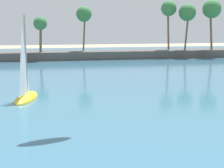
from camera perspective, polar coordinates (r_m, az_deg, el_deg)
The scene contains 3 objects.
sea at distance 68.57m, azimuth -10.52°, elevation 2.72°, with size 220.00×104.03×0.06m, color #386B84.
palm_headland at distance 80.29m, azimuth -9.93°, elevation 5.97°, with size 118.99×6.36×13.43m.
sailboat_near_shore at distance 38.55m, azimuth -13.19°, elevation -1.11°, with size 3.29×6.55×9.11m.
Camera 1 is at (-1.50, -9.02, 7.66)m, focal length 59.06 mm.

